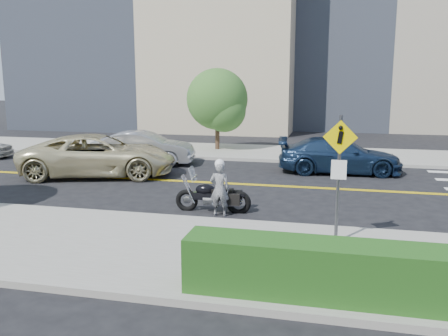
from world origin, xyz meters
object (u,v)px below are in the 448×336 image
at_px(pedestrian_sign, 339,167).
at_px(motorcyclist, 220,188).
at_px(suv, 99,155).
at_px(parked_car_blue, 339,156).
at_px(parked_car_silver, 144,148).
at_px(motorcycle, 213,190).

xyz_separation_m(pedestrian_sign, motorcyclist, (-3.32, 2.02, -1.12)).
relative_size(suv, parked_car_blue, 1.20).
distance_m(motorcyclist, parked_car_silver, 9.26).
height_order(pedestrian_sign, parked_car_blue, pedestrian_sign).
xyz_separation_m(pedestrian_sign, suv, (-9.51, 6.53, -1.10)).
bearing_deg(suv, parked_car_silver, -30.15).
bearing_deg(parked_car_silver, suv, 157.12).
xyz_separation_m(pedestrian_sign, parked_car_silver, (-8.79, 9.49, -1.19)).
bearing_deg(motorcycle, motorcyclist, -55.39).
relative_size(pedestrian_sign, parked_car_silver, 0.64).
xyz_separation_m(motorcyclist, motorcycle, (-0.29, 0.37, -0.16)).
bearing_deg(parked_car_blue, pedestrian_sign, 174.46).
bearing_deg(parked_car_silver, motorcycle, -152.89).
height_order(motorcyclist, motorcycle, motorcyclist).
height_order(suv, parked_car_blue, suv).
distance_m(pedestrian_sign, parked_car_blue, 9.53).
xyz_separation_m(motorcyclist, parked_car_blue, (3.45, 7.43, -0.09)).
relative_size(motorcyclist, motorcycle, 0.76).
bearing_deg(parked_car_silver, pedestrian_sign, -146.23).
bearing_deg(parked_car_blue, motorcyclist, 150.36).
xyz_separation_m(pedestrian_sign, parked_car_blue, (0.13, 9.45, -1.21)).
bearing_deg(motorcycle, parked_car_blue, 58.86).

